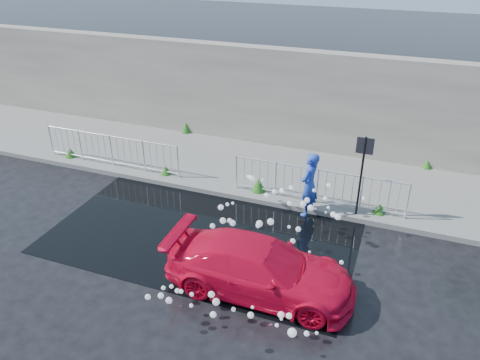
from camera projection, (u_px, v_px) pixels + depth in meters
name	position (u px, v px, depth m)	size (l,w,h in m)	color
ground	(172.00, 249.00, 11.99)	(90.00, 90.00, 0.00)	black
pavement	(240.00, 165.00, 16.08)	(30.00, 4.00, 0.15)	slate
curb	(217.00, 192.00, 14.43)	(30.00, 0.25, 0.16)	slate
retaining_wall	(261.00, 96.00, 17.04)	(30.00, 0.60, 3.50)	slate
puddle	(205.00, 232.00, 12.65)	(8.00, 5.00, 0.01)	black
sign_post	(363.00, 164.00, 12.43)	(0.45, 0.06, 2.50)	black
railing_left	(111.00, 149.00, 15.65)	(5.05, 0.05, 1.10)	silver
railing_right	(317.00, 185.00, 13.47)	(5.05, 0.05, 1.10)	silver
weeds	(226.00, 163.00, 15.67)	(12.17, 3.93, 0.42)	#144E16
water_spray	(261.00, 233.00, 11.40)	(3.69, 5.48, 1.11)	white
red_car	(260.00, 268.00, 10.32)	(1.72, 4.24, 1.23)	red
person	(309.00, 185.00, 13.02)	(0.69, 0.46, 1.91)	#2342B2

